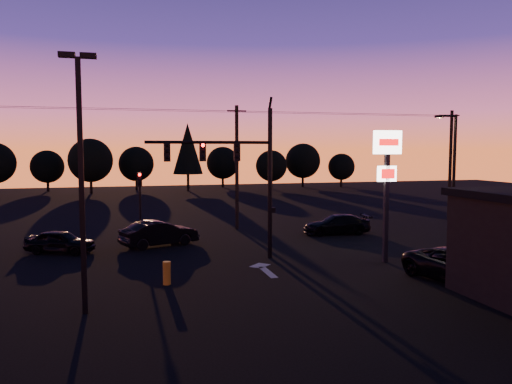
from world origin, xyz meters
The scene contains 23 objects.
ground centered at (0.00, 0.00, 0.00)m, with size 120.00×120.00×0.00m, color black.
lane_arrow centered at (0.50, 1.67, 0.01)m, with size 1.20×3.10×0.01m.
traffic_signal_mast centered at (-0.10, 3.99, 4.94)m, with size 6.79×0.52×8.58m.
secondary_signal centered at (-5.00, 11.49, 2.86)m, with size 0.30×0.31×4.35m.
parking_lot_light centered at (-7.50, -3.00, 5.27)m, with size 1.25×0.30×9.14m.
pylon_sign centered at (7.00, 1.50, 4.91)m, with size 1.50×0.28×6.80m.
streetlight centered at (13.91, 5.50, 4.42)m, with size 1.55×0.35×8.00m.
utility_pole_1 centered at (2.00, 14.00, 4.59)m, with size 1.40×0.26×9.00m.
utility_pole_2 centered at (20.00, 14.00, 4.59)m, with size 1.40×0.26×9.00m.
power_wires centered at (2.00, 14.00, 8.57)m, with size 36.00×1.22×0.07m.
bollard centered at (-4.34, 0.10, 0.50)m, with size 0.33×0.33×1.00m, color orange.
tree_1 centered at (-16.00, 53.00, 3.43)m, with size 4.54×4.54×5.71m.
tree_2 centered at (-10.00, 48.00, 4.37)m, with size 5.77×5.78×7.26m.
tree_3 centered at (-4.00, 52.00, 3.75)m, with size 4.95×4.95×6.22m.
tree_4 centered at (3.00, 49.00, 5.93)m, with size 4.18×4.18×9.50m.
tree_5 centered at (9.00, 54.00, 3.75)m, with size 4.95×4.95×6.22m.
tree_6 centered at (15.00, 48.00, 3.43)m, with size 4.54×4.54×5.71m.
tree_7 centered at (21.00, 51.00, 4.06)m, with size 5.36×5.36×6.74m.
tree_8 centered at (27.00, 50.00, 3.12)m, with size 4.12×4.12×5.19m.
car_left centered at (-9.55, 8.32, 0.65)m, with size 1.54×3.83×1.31m, color black.
car_mid centered at (-3.98, 8.98, 0.77)m, with size 1.63×4.66×1.54m, color black.
car_right centered at (8.17, 10.10, 0.67)m, with size 1.88×4.63×1.34m, color black.
suv_parked centered at (8.11, -3.06, 0.74)m, with size 2.46×5.33×1.48m, color black.
Camera 1 is at (-6.16, -21.36, 5.85)m, focal length 35.00 mm.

